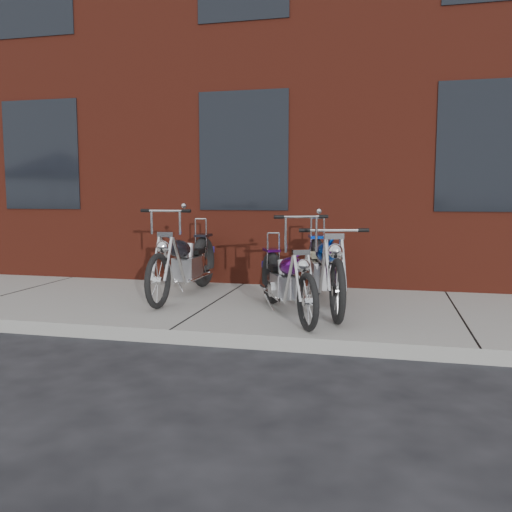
# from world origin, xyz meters

# --- Properties ---
(ground) EXTENTS (120.00, 120.00, 0.00)m
(ground) POSITION_xyz_m (0.00, 0.00, 0.00)
(ground) COLOR black
(ground) RESTS_ON ground
(sidewalk) EXTENTS (22.00, 3.00, 0.15)m
(sidewalk) POSITION_xyz_m (0.00, 1.50, 0.07)
(sidewalk) COLOR #9C9A97
(sidewalk) RESTS_ON ground
(building_brick) EXTENTS (22.00, 10.00, 8.00)m
(building_brick) POSITION_xyz_m (0.00, 8.00, 4.00)
(building_brick) COLOR maroon
(building_brick) RESTS_ON ground
(chopper_purple) EXTENTS (1.01, 1.92, 1.17)m
(chopper_purple) POSITION_xyz_m (1.04, 0.99, 0.53)
(chopper_purple) COLOR black
(chopper_purple) RESTS_ON sidewalk
(chopper_blue) EXTENTS (0.83, 2.42, 1.07)m
(chopper_blue) POSITION_xyz_m (1.42, 1.56, 0.59)
(chopper_blue) COLOR black
(chopper_blue) RESTS_ON sidewalk
(chopper_third) EXTENTS (0.58, 2.38, 1.21)m
(chopper_third) POSITION_xyz_m (-0.53, 1.85, 0.58)
(chopper_third) COLOR black
(chopper_third) RESTS_ON sidewalk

